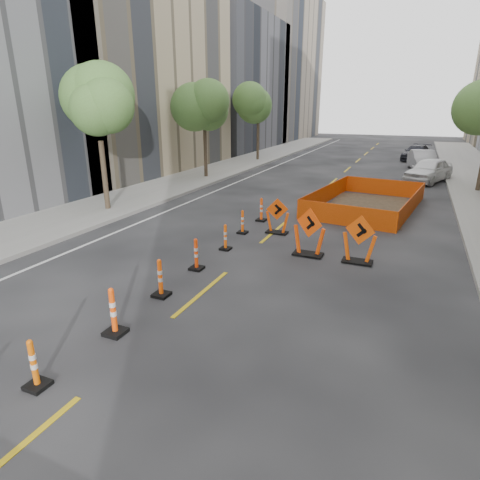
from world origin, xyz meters
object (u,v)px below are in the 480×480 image
at_px(channelizer_7, 243,222).
at_px(chevron_sign_right, 359,239).
at_px(channelizer_2, 34,364).
at_px(channelizer_4, 160,278).
at_px(channelizer_6, 225,237).
at_px(channelizer_3, 113,311).
at_px(chevron_sign_left, 277,216).
at_px(chevron_sign_center, 309,232).
at_px(channelizer_5, 196,254).
at_px(parked_car_mid, 423,160).
at_px(parked_car_near, 429,170).
at_px(parked_car_far, 416,153).
at_px(channelizer_8, 261,209).

distance_m(channelizer_7, chevron_sign_right, 4.86).
xyz_separation_m(channelizer_2, channelizer_7, (-0.20, 9.92, -0.02)).
distance_m(channelizer_4, channelizer_6, 3.97).
bearing_deg(channelizer_3, chevron_sign_right, 56.40).
xyz_separation_m(chevron_sign_left, chevron_sign_center, (1.76, -1.94, 0.12)).
xyz_separation_m(channelizer_2, channelizer_5, (-0.06, 5.95, 0.01)).
bearing_deg(chevron_sign_left, channelizer_4, -121.98).
bearing_deg(channelizer_4, channelizer_3, -86.44).
bearing_deg(channelizer_3, channelizer_2, -92.94).
relative_size(chevron_sign_center, chevron_sign_right, 1.04).
bearing_deg(parked_car_mid, channelizer_7, -117.71).
bearing_deg(channelizer_3, parked_car_near, 74.26).
xyz_separation_m(chevron_sign_center, parked_car_far, (2.94, 28.20, -0.15)).
height_order(channelizer_2, chevron_sign_left, chevron_sign_left).
distance_m(channelizer_2, channelizer_4, 3.97).
bearing_deg(parked_car_mid, chevron_sign_right, -104.96).
xyz_separation_m(channelizer_5, channelizer_7, (-0.15, 3.97, -0.03)).
height_order(channelizer_7, chevron_sign_center, chevron_sign_center).
xyz_separation_m(channelizer_7, chevron_sign_left, (1.25, 0.56, 0.24)).
bearing_deg(channelizer_4, channelizer_2, -89.69).
relative_size(parked_car_near, parked_car_far, 0.97).
height_order(channelizer_5, parked_car_mid, parked_car_mid).
bearing_deg(parked_car_far, channelizer_8, -92.11).
height_order(channelizer_2, chevron_sign_right, chevron_sign_right).
xyz_separation_m(channelizer_8, parked_car_mid, (6.42, 18.50, 0.25)).
relative_size(channelizer_7, parked_car_near, 0.21).
bearing_deg(parked_car_far, channelizer_3, -87.97).
bearing_deg(channelizer_7, chevron_sign_center, -24.70).
bearing_deg(channelizer_8, parked_car_far, 76.64).
height_order(channelizer_6, parked_car_near, parked_car_near).
bearing_deg(channelizer_2, chevron_sign_left, 84.29).
bearing_deg(channelizer_8, chevron_sign_center, -48.69).
relative_size(channelizer_6, channelizer_7, 0.98).
distance_m(channelizer_3, channelizer_6, 5.95).
height_order(channelizer_2, channelizer_7, channelizer_2).
height_order(chevron_sign_right, parked_car_mid, chevron_sign_right).
distance_m(channelizer_4, parked_car_far, 33.27).
relative_size(channelizer_6, channelizer_8, 0.90).
bearing_deg(channelizer_3, chevron_sign_center, 67.57).
xyz_separation_m(channelizer_3, chevron_sign_center, (2.70, 6.55, 0.27)).
height_order(channelizer_4, chevron_sign_center, chevron_sign_center).
xyz_separation_m(parked_car_near, parked_car_far, (-0.90, 11.54, -0.09)).
relative_size(channelizer_4, parked_car_near, 0.23).
bearing_deg(chevron_sign_left, channelizer_8, 107.46).
xyz_separation_m(chevron_sign_left, parked_car_mid, (5.21, 19.93, 0.06)).
bearing_deg(channelizer_4, channelizer_8, 90.97).
xyz_separation_m(channelizer_6, chevron_sign_right, (4.45, 0.58, 0.33)).
distance_m(channelizer_5, parked_car_near, 20.38).
height_order(channelizer_2, parked_car_mid, parked_car_mid).
bearing_deg(parked_car_near, channelizer_6, -89.22).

